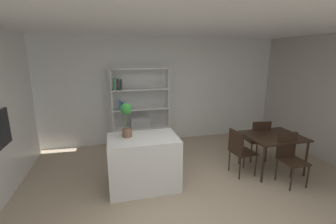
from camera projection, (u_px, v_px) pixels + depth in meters
The scene contains 11 objects.
ground_plane at pixel (191, 209), 3.45m from camera, with size 9.58×9.58×0.00m, color tan.
ceiling_slab at pixel (197, 15), 2.79m from camera, with size 6.96×6.15×0.06m.
back_partition at pixel (153, 91), 5.99m from camera, with size 6.96×0.06×2.71m, color silver.
built_in_oven at pixel (0, 129), 3.46m from camera, with size 0.06×0.61×0.58m.
kitchen_island at pixel (144, 162), 3.98m from camera, with size 1.19×0.78×0.91m, color silver.
potted_plant_on_island at pixel (126, 117), 3.82m from camera, with size 0.19×0.19×0.59m.
open_bookshelf at pixel (138, 110), 5.64m from camera, with size 1.38×0.36×1.97m.
dining_table at pixel (273, 139), 4.50m from camera, with size 1.06×0.87×0.74m.
dining_chair_island_side at pixel (239, 149), 4.34m from camera, with size 0.44×0.44×0.90m.
dining_chair_far at pixel (258, 137), 4.95m from camera, with size 0.46×0.50×0.92m.
dining_chair_near at pixel (290, 154), 4.10m from camera, with size 0.41×0.43×0.91m.
Camera 1 is at (-1.07, -2.82, 2.26)m, focal length 24.44 mm.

